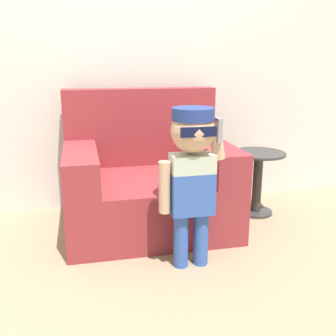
% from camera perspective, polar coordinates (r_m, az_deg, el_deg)
% --- Properties ---
extents(ground_plane, '(10.00, 10.00, 0.00)m').
position_cam_1_polar(ground_plane, '(2.76, -4.59, -9.53)').
color(ground_plane, '#998466').
extents(wall_back, '(10.00, 0.05, 2.60)m').
position_cam_1_polar(wall_back, '(3.16, -6.90, 17.83)').
color(wall_back, silver).
rests_on(wall_back, ground_plane).
extents(armchair, '(1.14, 0.89, 0.96)m').
position_cam_1_polar(armchair, '(2.81, -2.97, -2.03)').
color(armchair, maroon).
rests_on(armchair, ground_plane).
extents(person_child, '(0.38, 0.28, 0.92)m').
position_cam_1_polar(person_child, '(2.15, 3.48, 0.63)').
color(person_child, '#3356AD').
rests_on(person_child, ground_plane).
extents(side_table, '(0.40, 0.40, 0.49)m').
position_cam_1_polar(side_table, '(3.09, 12.87, -1.26)').
color(side_table, '#333333').
rests_on(side_table, ground_plane).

